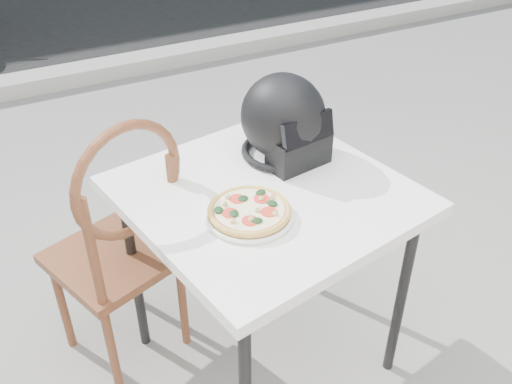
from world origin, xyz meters
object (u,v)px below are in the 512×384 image
helmet (285,122)px  cafe_chair_main (122,238)px  cafe_table_main (266,208)px  pizza (249,210)px  plate (249,215)px

helmet → cafe_chair_main: size_ratio=0.32×
cafe_table_main → pizza: pizza is taller
pizza → cafe_chair_main: size_ratio=0.29×
cafe_table_main → cafe_chair_main: (-0.45, 0.24, -0.13)m
cafe_chair_main → plate: bearing=114.4°
plate → helmet: (0.28, 0.28, 0.13)m
helmet → cafe_chair_main: 0.71m
plate → pizza: size_ratio=1.00×
plate → pizza: 0.02m
cafe_chair_main → helmet: bearing=154.3°
helmet → cafe_chair_main: helmet is taller
cafe_table_main → pizza: size_ratio=3.14×
pizza → cafe_chair_main: cafe_chair_main is taller
helmet → cafe_table_main: bearing=-143.0°
cafe_table_main → helmet: bearing=45.3°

